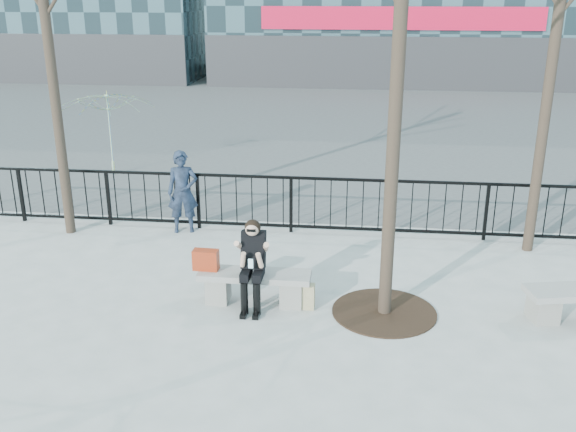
# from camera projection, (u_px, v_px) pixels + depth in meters

# --- Properties ---
(ground) EXTENTS (120.00, 120.00, 0.00)m
(ground) POSITION_uv_depth(u_px,v_px,m) (255.00, 302.00, 9.53)
(ground) COLOR gray
(ground) RESTS_ON ground
(street_surface) EXTENTS (60.00, 23.00, 0.01)m
(street_surface) POSITION_uv_depth(u_px,v_px,m) (322.00, 116.00, 23.58)
(street_surface) COLOR #474747
(street_surface) RESTS_ON ground
(railing) EXTENTS (14.00, 0.06, 1.10)m
(railing) POSITION_uv_depth(u_px,v_px,m) (281.00, 204.00, 12.15)
(railing) COLOR black
(railing) RESTS_ON ground
(tree_grate) EXTENTS (1.50, 1.50, 0.02)m
(tree_grate) POSITION_uv_depth(u_px,v_px,m) (384.00, 312.00, 9.22)
(tree_grate) COLOR black
(tree_grate) RESTS_ON ground
(bench_main) EXTENTS (1.65, 0.46, 0.49)m
(bench_main) POSITION_uv_depth(u_px,v_px,m) (255.00, 284.00, 9.43)
(bench_main) COLOR slate
(bench_main) RESTS_ON ground
(seated_woman) EXTENTS (0.50, 0.64, 1.34)m
(seated_woman) POSITION_uv_depth(u_px,v_px,m) (252.00, 265.00, 9.16)
(seated_woman) COLOR black
(seated_woman) RESTS_ON ground
(handbag) EXTENTS (0.38, 0.19, 0.31)m
(handbag) POSITION_uv_depth(u_px,v_px,m) (206.00, 260.00, 9.41)
(handbag) COLOR #A02E13
(handbag) RESTS_ON bench_main
(shopping_bag) EXTENTS (0.41, 0.16, 0.38)m
(shopping_bag) POSITION_uv_depth(u_px,v_px,m) (301.00, 296.00, 9.31)
(shopping_bag) COLOR #CABE8F
(shopping_bag) RESTS_ON ground
(standing_man) EXTENTS (0.65, 0.50, 1.58)m
(standing_man) POSITION_uv_depth(u_px,v_px,m) (183.00, 192.00, 12.09)
(standing_man) COLOR black
(standing_man) RESTS_ON ground
(vendor_umbrella) EXTENTS (2.49, 2.53, 2.10)m
(vendor_umbrella) POSITION_uv_depth(u_px,v_px,m) (109.00, 134.00, 15.76)
(vendor_umbrella) COLOR yellow
(vendor_umbrella) RESTS_ON ground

